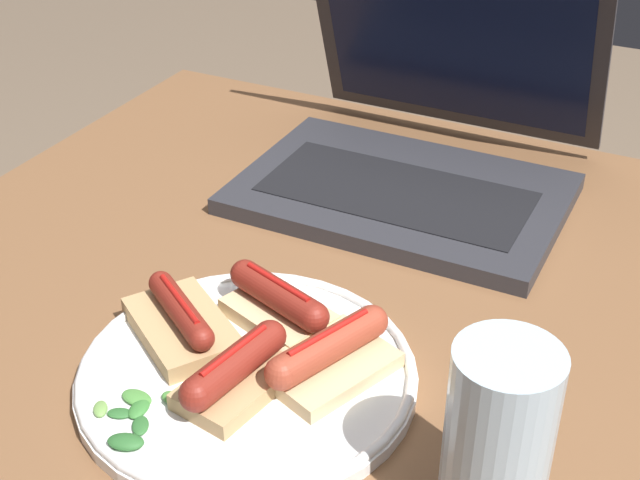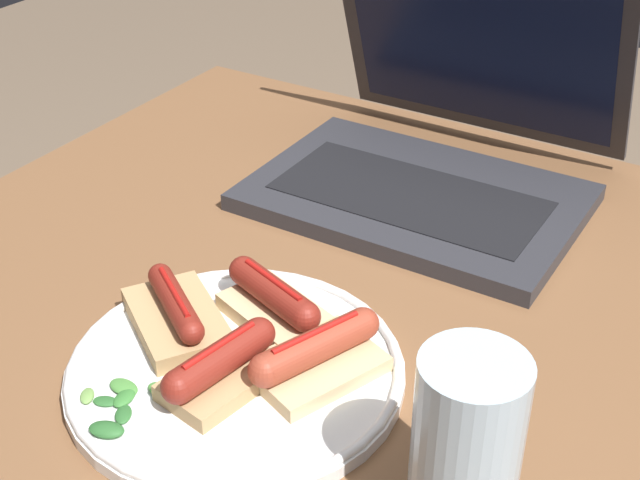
% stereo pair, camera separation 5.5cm
% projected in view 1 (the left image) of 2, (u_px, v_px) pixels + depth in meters
% --- Properties ---
extents(desk, '(1.04, 0.81, 0.76)m').
position_uv_depth(desk, '(416.00, 417.00, 0.83)').
color(desk, brown).
rests_on(desk, ground_plane).
extents(laptop, '(0.34, 0.31, 0.23)m').
position_uv_depth(laptop, '(417.00, 150.00, 0.96)').
color(laptop, '#2D2D33').
rests_on(laptop, desk).
extents(plate, '(0.27, 0.27, 0.02)m').
position_uv_depth(plate, '(247.00, 373.00, 0.70)').
color(plate, white).
rests_on(plate, desk).
extents(sausage_toast_left, '(0.07, 0.11, 0.04)m').
position_uv_depth(sausage_toast_left, '(235.00, 373.00, 0.67)').
color(sausage_toast_left, tan).
rests_on(sausage_toast_left, plate).
extents(sausage_toast_middle, '(0.11, 0.08, 0.04)m').
position_uv_depth(sausage_toast_middle, '(279.00, 304.00, 0.74)').
color(sausage_toast_middle, '#D6B784').
rests_on(sausage_toast_middle, plate).
extents(sausage_toast_right, '(0.13, 0.12, 0.04)m').
position_uv_depth(sausage_toast_right, '(182.00, 322.00, 0.73)').
color(sausage_toast_right, tan).
rests_on(sausage_toast_right, plate).
extents(sausage_toast_extra, '(0.10, 0.12, 0.04)m').
position_uv_depth(sausage_toast_extra, '(328.00, 355.00, 0.69)').
color(sausage_toast_extra, '#D6B784').
rests_on(sausage_toast_extra, plate).
extents(salad_pile, '(0.06, 0.07, 0.01)m').
position_uv_depth(salad_pile, '(136.00, 416.00, 0.65)').
color(salad_pile, '#387A33').
rests_on(salad_pile, plate).
extents(drinking_glass, '(0.07, 0.07, 0.14)m').
position_uv_depth(drinking_glass, '(498.00, 440.00, 0.56)').
color(drinking_glass, silver).
rests_on(drinking_glass, desk).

